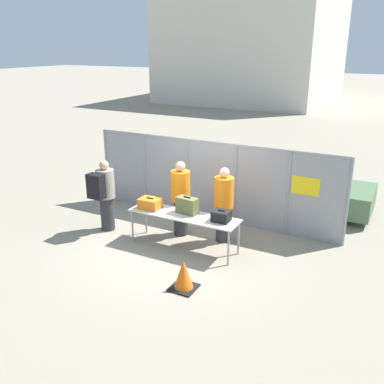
{
  "coord_description": "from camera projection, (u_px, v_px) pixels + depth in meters",
  "views": [
    {
      "loc": [
        4.16,
        -7.27,
        4.12
      ],
      "look_at": [
        0.05,
        0.51,
        1.05
      ],
      "focal_mm": 40.0,
      "sensor_mm": 36.0,
      "label": 1
    }
  ],
  "objects": [
    {
      "name": "traffic_cone",
      "position": [
        184.0,
        275.0,
        7.51
      ],
      "size": [
        0.45,
        0.45,
        0.56
      ],
      "color": "black",
      "rests_on": "ground_plane"
    },
    {
      "name": "utility_trailer",
      "position": [
        305.0,
        193.0,
        11.15
      ],
      "size": [
        4.31,
        2.23,
        0.72
      ],
      "color": "#4C6B47",
      "rests_on": "ground_plane"
    },
    {
      "name": "inspection_table",
      "position": [
        184.0,
        217.0,
        8.88
      ],
      "size": [
        2.38,
        0.65,
        0.76
      ],
      "color": "#B2B2AD",
      "rests_on": "ground_plane"
    },
    {
      "name": "suitcase_black",
      "position": [
        221.0,
        216.0,
        8.5
      ],
      "size": [
        0.35,
        0.31,
        0.24
      ],
      "color": "black",
      "rests_on": "inspection_table"
    },
    {
      "name": "security_worker_far",
      "position": [
        224.0,
        204.0,
        9.16
      ],
      "size": [
        0.41,
        0.41,
        1.67
      ],
      "rotation": [
        0.0,
        0.0,
        3.53
      ],
      "color": "#2D2D33",
      "rests_on": "ground_plane"
    },
    {
      "name": "fence_section",
      "position": [
        212.0,
        180.0,
        10.24
      ],
      "size": [
        6.36,
        0.07,
        1.96
      ],
      "color": "gray",
      "rests_on": "ground_plane"
    },
    {
      "name": "suitcase_olive",
      "position": [
        187.0,
        205.0,
        8.87
      ],
      "size": [
        0.48,
        0.28,
        0.37
      ],
      "color": "#566033",
      "rests_on": "inspection_table"
    },
    {
      "name": "ground_plane",
      "position": [
        179.0,
        244.0,
        9.26
      ],
      "size": [
        120.0,
        120.0,
        0.0
      ],
      "primitive_type": "plane",
      "color": "gray"
    },
    {
      "name": "suitcase_orange",
      "position": [
        150.0,
        203.0,
        9.16
      ],
      "size": [
        0.46,
        0.36,
        0.25
      ],
      "color": "orange",
      "rests_on": "inspection_table"
    },
    {
      "name": "traveler_hooded",
      "position": [
        104.0,
        193.0,
        9.66
      ],
      "size": [
        0.41,
        0.64,
        1.66
      ],
      "rotation": [
        0.0,
        0.0,
        0.26
      ],
      "color": "#2D2D33",
      "rests_on": "ground_plane"
    },
    {
      "name": "security_worker_near",
      "position": [
        181.0,
        197.0,
        9.48
      ],
      "size": [
        0.42,
        0.42,
        1.71
      ],
      "rotation": [
        0.0,
        0.0,
        3.47
      ],
      "color": "#2D2D33",
      "rests_on": "ground_plane"
    },
    {
      "name": "distant_hangar",
      "position": [
        256.0,
        47.0,
        32.42
      ],
      "size": [
        11.32,
        12.46,
        7.72
      ],
      "color": "beige",
      "rests_on": "ground_plane"
    }
  ]
}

